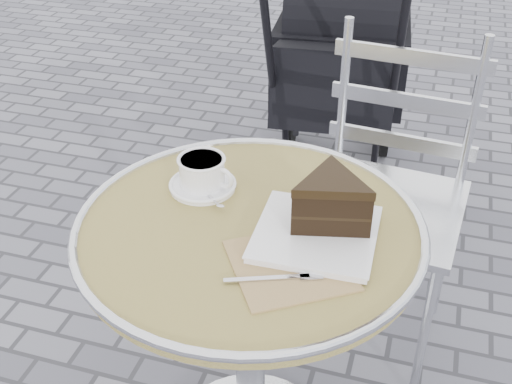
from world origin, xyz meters
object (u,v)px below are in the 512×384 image
(cake_plate_set, at_px, (327,210))
(baby_stroller, at_px, (339,73))
(cappuccino_set, at_px, (203,175))
(cafe_table, at_px, (250,286))
(bistro_chair, at_px, (394,160))

(cake_plate_set, bearing_deg, baby_stroller, 97.16)
(baby_stroller, bearing_deg, cake_plate_set, -86.92)
(cappuccino_set, height_order, baby_stroller, baby_stroller)
(cafe_table, bearing_deg, bistro_chair, 68.18)
(cappuccino_set, bearing_deg, cafe_table, -24.39)
(cafe_table, relative_size, cappuccino_set, 4.84)
(cafe_table, relative_size, bistro_chair, 0.78)
(cafe_table, xyz_separation_m, bistro_chair, (0.24, 0.60, 0.02))
(cafe_table, bearing_deg, cake_plate_set, 6.34)
(bistro_chair, relative_size, baby_stroller, 0.88)
(cake_plate_set, bearing_deg, cafe_table, -175.40)
(baby_stroller, bearing_deg, cappuccino_set, -99.06)
(bistro_chair, bearing_deg, cafe_table, -106.57)
(cafe_table, bearing_deg, cappuccino_set, 143.57)
(cafe_table, height_order, cappuccino_set, cappuccino_set)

